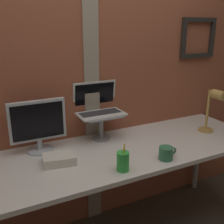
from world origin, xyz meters
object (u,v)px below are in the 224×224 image
Objects in this scene: monitor at (38,124)px; laptop at (98,104)px; pen_cup at (123,161)px; desk_lamp at (213,107)px; coffee_mug at (166,153)px.

laptop is (0.47, 0.06, 0.06)m from monitor.
desk_lamp is at bearing 12.39° from pen_cup.
pen_cup reaches higher than coffee_mug.
coffee_mug is (0.70, -0.49, -0.16)m from monitor.
desk_lamp is 0.66m from coffee_mug.
laptop is at bearing 113.12° from coffee_mug.
laptop reaches higher than desk_lamp.
desk_lamp is at bearing -22.80° from laptop.
desk_lamp is (1.30, -0.29, 0.02)m from monitor.
coffee_mug is at bearing -66.88° from laptop.
pen_cup is (-0.08, -0.55, -0.20)m from laptop.
pen_cup is at bearing -51.79° from monitor.
pen_cup is 0.32m from coffee_mug.
pen_cup is (-0.92, -0.20, -0.16)m from desk_lamp.
desk_lamp is at bearing -12.45° from monitor.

